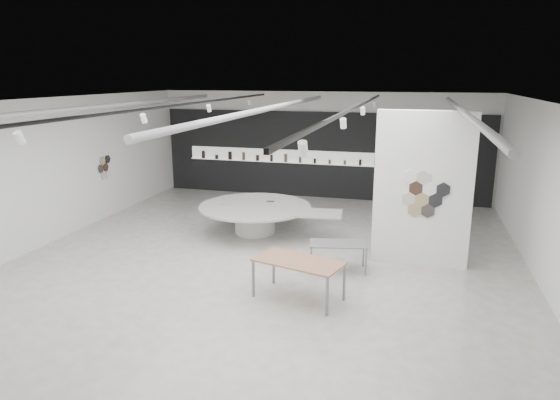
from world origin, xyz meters
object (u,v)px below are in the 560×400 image
(partition_column, at_px, (422,189))
(sample_table_stone, at_px, (338,245))
(sample_table_wood, at_px, (299,263))
(kitchen_counter, at_px, (409,193))
(display_island, at_px, (257,215))

(partition_column, xyz_separation_m, sample_table_stone, (-1.77, -0.98, -1.19))
(sample_table_wood, distance_m, kitchen_counter, 8.46)
(partition_column, height_order, sample_table_wood, partition_column)
(partition_column, xyz_separation_m, sample_table_wood, (-2.30, -2.67, -1.05))
(sample_table_wood, distance_m, sample_table_stone, 1.78)
(display_island, xyz_separation_m, sample_table_wood, (2.10, -3.88, 0.23))
(sample_table_stone, bearing_deg, sample_table_wood, -107.55)
(sample_table_stone, bearing_deg, partition_column, 29.10)
(sample_table_stone, bearing_deg, kitchen_counter, 77.52)
(sample_table_stone, relative_size, kitchen_counter, 0.90)
(display_island, relative_size, sample_table_wood, 2.24)
(partition_column, height_order, sample_table_stone, partition_column)
(display_island, distance_m, kitchen_counter, 5.96)
(display_island, height_order, sample_table_stone, display_island)
(display_island, height_order, sample_table_wood, sample_table_wood)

